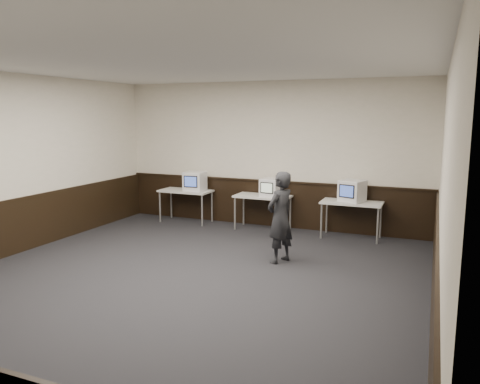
# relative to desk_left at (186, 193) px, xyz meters

# --- Properties ---
(floor) EXTENTS (8.00, 8.00, 0.00)m
(floor) POSITION_rel_desk_left_xyz_m (1.90, -3.60, -0.68)
(floor) COLOR black
(floor) RESTS_ON ground
(ceiling) EXTENTS (8.00, 8.00, 0.00)m
(ceiling) POSITION_rel_desk_left_xyz_m (1.90, -3.60, 2.52)
(ceiling) COLOR white
(ceiling) RESTS_ON back_wall
(back_wall) EXTENTS (7.00, 0.00, 7.00)m
(back_wall) POSITION_rel_desk_left_xyz_m (1.90, 0.40, 0.92)
(back_wall) COLOR beige
(back_wall) RESTS_ON ground
(left_wall) EXTENTS (0.00, 8.00, 8.00)m
(left_wall) POSITION_rel_desk_left_xyz_m (-1.60, -3.60, 0.92)
(left_wall) COLOR beige
(left_wall) RESTS_ON ground
(right_wall) EXTENTS (0.00, 8.00, 8.00)m
(right_wall) POSITION_rel_desk_left_xyz_m (5.40, -3.60, 0.92)
(right_wall) COLOR beige
(right_wall) RESTS_ON ground
(wainscot_back) EXTENTS (6.98, 0.04, 1.00)m
(wainscot_back) POSITION_rel_desk_left_xyz_m (1.90, 0.38, -0.18)
(wainscot_back) COLOR black
(wainscot_back) RESTS_ON back_wall
(wainscot_left) EXTENTS (0.04, 7.98, 1.00)m
(wainscot_left) POSITION_rel_desk_left_xyz_m (-1.58, -3.60, -0.18)
(wainscot_left) COLOR black
(wainscot_left) RESTS_ON left_wall
(wainscot_right) EXTENTS (0.04, 7.98, 1.00)m
(wainscot_right) POSITION_rel_desk_left_xyz_m (5.38, -3.60, -0.18)
(wainscot_right) COLOR black
(wainscot_right) RESTS_ON right_wall
(wainscot_rail) EXTENTS (6.98, 0.06, 0.04)m
(wainscot_rail) POSITION_rel_desk_left_xyz_m (1.90, 0.36, 0.34)
(wainscot_rail) COLOR black
(wainscot_rail) RESTS_ON wainscot_back
(desk_left) EXTENTS (1.20, 0.60, 0.75)m
(desk_left) POSITION_rel_desk_left_xyz_m (0.00, 0.00, 0.00)
(desk_left) COLOR silver
(desk_left) RESTS_ON ground
(desk_center) EXTENTS (1.20, 0.60, 0.75)m
(desk_center) POSITION_rel_desk_left_xyz_m (1.90, 0.00, 0.00)
(desk_center) COLOR silver
(desk_center) RESTS_ON ground
(desk_right) EXTENTS (1.20, 0.60, 0.75)m
(desk_right) POSITION_rel_desk_left_xyz_m (3.80, 0.00, 0.00)
(desk_right) COLOR silver
(desk_right) RESTS_ON ground
(emac_left) EXTENTS (0.47, 0.50, 0.44)m
(emac_left) POSITION_rel_desk_left_xyz_m (0.24, 0.00, 0.29)
(emac_left) COLOR white
(emac_left) RESTS_ON desk_left
(emac_center) EXTENTS (0.43, 0.45, 0.39)m
(emac_center) POSITION_rel_desk_left_xyz_m (2.10, -0.05, 0.26)
(emac_center) COLOR white
(emac_center) RESTS_ON desk_center
(emac_right) EXTENTS (0.56, 0.57, 0.44)m
(emac_right) POSITION_rel_desk_left_xyz_m (3.80, 0.01, 0.29)
(emac_right) COLOR white
(emac_right) RESTS_ON desk_right
(person) EXTENTS (0.56, 0.66, 1.55)m
(person) POSITION_rel_desk_left_xyz_m (2.96, -2.05, 0.10)
(person) COLOR black
(person) RESTS_ON ground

